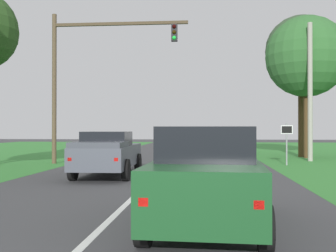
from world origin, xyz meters
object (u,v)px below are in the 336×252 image
at_px(traffic_light, 87,65).
at_px(utility_pole_right, 310,92).
at_px(keep_moving_sign, 287,138).
at_px(oak_tree_right, 306,57).
at_px(extra_tree_2, 301,51).
at_px(red_suv_near, 207,174).
at_px(pickup_truck_lead, 108,153).

height_order(traffic_light, utility_pole_right, traffic_light).
height_order(keep_moving_sign, utility_pole_right, utility_pole_right).
xyz_separation_m(oak_tree_right, extra_tree_2, (-0.11, 1.07, 0.57)).
xyz_separation_m(traffic_light, utility_pole_right, (12.50, 2.89, -1.29)).
xyz_separation_m(red_suv_near, pickup_truck_lead, (-3.91, 8.17, -0.08)).
xyz_separation_m(red_suv_near, utility_pole_right, (6.11, 16.73, 3.05)).
relative_size(traffic_light, oak_tree_right, 0.88).
relative_size(pickup_truck_lead, traffic_light, 0.66).
xyz_separation_m(traffic_light, oak_tree_right, (12.93, 5.58, 1.23)).
height_order(oak_tree_right, utility_pole_right, oak_tree_right).
distance_m(pickup_truck_lead, traffic_light, 7.61).
bearing_deg(red_suv_near, keep_moving_sign, 73.11).
distance_m(red_suv_near, keep_moving_sign, 14.44).
relative_size(utility_pole_right, extra_tree_2, 0.85).
height_order(red_suv_near, utility_pole_right, utility_pole_right).
relative_size(traffic_light, utility_pole_right, 1.00).
xyz_separation_m(traffic_light, keep_moving_sign, (10.58, -0.03, -3.94)).
distance_m(pickup_truck_lead, extra_tree_2, 17.25).
bearing_deg(pickup_truck_lead, traffic_light, 113.59).
height_order(pickup_truck_lead, extra_tree_2, extra_tree_2).
height_order(oak_tree_right, extra_tree_2, extra_tree_2).
distance_m(traffic_light, utility_pole_right, 12.90).
bearing_deg(pickup_truck_lead, extra_tree_2, 50.00).
height_order(traffic_light, keep_moving_sign, traffic_light).
distance_m(red_suv_near, utility_pole_right, 18.07).
distance_m(traffic_light, oak_tree_right, 14.14).
distance_m(pickup_truck_lead, utility_pole_right, 13.55).
distance_m(traffic_light, keep_moving_sign, 11.29).
bearing_deg(red_suv_near, utility_pole_right, 69.94).
height_order(red_suv_near, pickup_truck_lead, red_suv_near).
bearing_deg(keep_moving_sign, utility_pole_right, 56.77).
distance_m(keep_moving_sign, utility_pole_right, 4.39).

